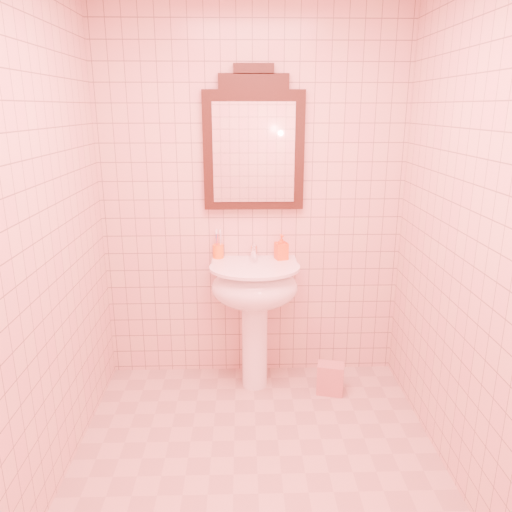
{
  "coord_description": "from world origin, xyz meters",
  "views": [
    {
      "loc": [
        -0.07,
        -2.16,
        1.83
      ],
      "look_at": [
        0.01,
        0.55,
        1.02
      ],
      "focal_mm": 35.0,
      "sensor_mm": 36.0,
      "label": 1
    }
  ],
  "objects_px": {
    "mirror": "(254,144)",
    "toothbrush_cup": "(218,251)",
    "towel": "(330,378)",
    "pedestal_sink": "(255,295)",
    "soap_dispenser": "(281,247)"
  },
  "relations": [
    {
      "from": "mirror",
      "to": "toothbrush_cup",
      "type": "relative_size",
      "value": 5.31
    },
    {
      "from": "toothbrush_cup",
      "to": "towel",
      "type": "bearing_deg",
      "value": -21.44
    },
    {
      "from": "toothbrush_cup",
      "to": "pedestal_sink",
      "type": "bearing_deg",
      "value": -37.37
    },
    {
      "from": "soap_dispenser",
      "to": "toothbrush_cup",
      "type": "bearing_deg",
      "value": 156.46
    },
    {
      "from": "toothbrush_cup",
      "to": "soap_dispenser",
      "type": "height_order",
      "value": "same"
    },
    {
      "from": "soap_dispenser",
      "to": "towel",
      "type": "height_order",
      "value": "soap_dispenser"
    },
    {
      "from": "towel",
      "to": "mirror",
      "type": "bearing_deg",
      "value": 148.34
    },
    {
      "from": "pedestal_sink",
      "to": "mirror",
      "type": "height_order",
      "value": "mirror"
    },
    {
      "from": "toothbrush_cup",
      "to": "soap_dispenser",
      "type": "relative_size",
      "value": 1.0
    },
    {
      "from": "soap_dispenser",
      "to": "towel",
      "type": "relative_size",
      "value": 0.81
    },
    {
      "from": "pedestal_sink",
      "to": "towel",
      "type": "distance_m",
      "value": 0.76
    },
    {
      "from": "soap_dispenser",
      "to": "towel",
      "type": "xyz_separation_m",
      "value": [
        0.32,
        -0.24,
        -0.84
      ]
    },
    {
      "from": "mirror",
      "to": "towel",
      "type": "xyz_separation_m",
      "value": [
        0.5,
        -0.31,
        -1.5
      ]
    },
    {
      "from": "pedestal_sink",
      "to": "toothbrush_cup",
      "type": "bearing_deg",
      "value": 142.63
    },
    {
      "from": "pedestal_sink",
      "to": "toothbrush_cup",
      "type": "xyz_separation_m",
      "value": [
        -0.24,
        0.18,
        0.25
      ]
    }
  ]
}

